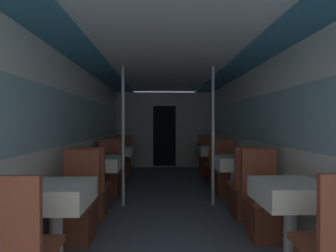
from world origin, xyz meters
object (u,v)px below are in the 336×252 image
dining_table_left_0 (56,200)px  dining_table_right_1 (234,165)px  chair_left_far_1 (109,178)px  chair_right_far_2 (207,163)px  chair_right_far_0 (264,211)px  support_pole_left_1 (123,136)px  dining_table_left_2 (119,153)px  chair_right_far_1 (225,178)px  chair_left_far_2 (123,163)px  chair_right_near_2 (218,171)px  support_pole_right_1 (213,136)px  chair_left_near_1 (92,197)px  dining_table_right_0 (290,197)px  dining_table_right_2 (212,152)px  chair_left_near_2 (115,172)px  chair_right_near_1 (246,196)px  chair_left_far_0 (77,213)px  dining_table_left_1 (101,166)px

dining_table_left_0 → dining_table_right_1: size_ratio=1.00×
chair_left_far_1 → chair_right_far_2: size_ratio=1.00×
chair_right_far_0 → dining_table_right_1: (0.00, 1.16, 0.31)m
support_pole_left_1 → chair_right_far_2: bearing=53.6°
dining_table_left_2 → chair_right_far_1: bearing=-29.8°
chair_right_far_0 → chair_right_far_1: same height
chair_left_far_2 → chair_right_near_2: same height
dining_table_right_1 → support_pole_right_1: support_pole_right_1 is taller
chair_left_far_1 → support_pole_left_1: size_ratio=0.45×
chair_left_near_1 → dining_table_right_0: size_ratio=1.29×
chair_left_far_1 → chair_left_far_2: same height
dining_table_left_2 → chair_right_near_2: chair_right_near_2 is taller
dining_table_right_2 → chair_left_near_1: bearing=-131.4°
dining_table_right_1 → chair_right_near_2: chair_right_near_2 is taller
dining_table_left_2 → dining_table_left_0: bearing=-90.0°
dining_table_right_0 → chair_right_near_2: (-0.00, 2.89, -0.31)m
chair_left_near_2 → chair_right_far_0: same height
support_pole_left_1 → dining_table_left_2: (-0.33, 1.73, -0.45)m
dining_table_left_0 → chair_left_near_1: chair_left_near_1 is taller
chair_left_far_2 → chair_right_near_1: same height
chair_left_far_0 → dining_table_right_0: chair_left_far_0 is taller
chair_left_far_2 → support_pole_right_1: 2.96m
chair_right_near_2 → support_pole_right_1: bearing=-105.8°
chair_right_near_1 → dining_table_right_0: bearing=-90.0°
chair_left_far_0 → dining_table_right_0: 2.13m
chair_left_far_0 → support_pole_left_1: (0.33, 1.16, 0.76)m
chair_left_near_2 → chair_right_far_2: (2.03, 1.14, 0.00)m
dining_table_left_0 → dining_table_left_2: same height
chair_left_far_0 → chair_right_far_2: 4.01m
dining_table_left_2 → chair_right_far_2: bearing=15.7°
dining_table_left_0 → chair_left_far_2: chair_left_far_2 is taller
support_pole_left_1 → support_pole_right_1: bearing=0.0°
chair_right_far_0 → dining_table_left_0: bearing=15.7°
chair_left_far_1 → dining_table_left_2: bearing=-90.0°
chair_left_far_2 → chair_left_far_0: bearing=90.0°
chair_left_far_0 → chair_right_near_1: size_ratio=1.00×
dining_table_right_0 → chair_right_near_1: (-0.00, 1.16, -0.31)m
chair_right_near_2 → support_pole_left_1: bearing=-145.6°
chair_left_far_1 → chair_right_near_1: bearing=150.7°
chair_left_far_1 → chair_left_near_2: bearing=-90.0°
chair_left_far_2 → chair_right_far_2: same height
chair_left_near_2 → dining_table_right_2: bearing=15.7°
chair_right_far_2 → dining_table_right_2: bearing=90.0°
dining_table_left_1 → dining_table_right_0: (2.03, -1.73, 0.00)m
chair_right_near_2 → dining_table_right_0: bearing=-90.0°
support_pole_left_1 → chair_right_far_1: (1.70, 0.57, -0.76)m
dining_table_left_0 → chair_left_near_2: chair_left_near_2 is taller
chair_left_near_2 → chair_right_near_1: same height
dining_table_right_0 → chair_right_near_2: 2.91m
chair_right_far_2 → support_pole_right_1: bearing=81.9°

